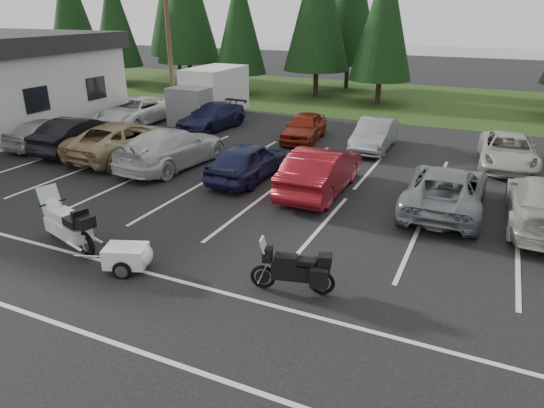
% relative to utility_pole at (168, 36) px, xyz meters
% --- Properties ---
extents(ground, '(120.00, 120.00, 0.00)m').
position_rel_utility_pole_xyz_m(ground, '(10.00, -12.00, -4.70)').
color(ground, black).
rests_on(ground, ground).
extents(grass_strip, '(80.00, 16.00, 0.01)m').
position_rel_utility_pole_xyz_m(grass_strip, '(10.00, 12.00, -4.69)').
color(grass_strip, '#1F3310').
rests_on(grass_strip, ground).
extents(lake_water, '(70.00, 50.00, 0.02)m').
position_rel_utility_pole_xyz_m(lake_water, '(14.00, 43.00, -4.70)').
color(lake_water, slate).
rests_on(lake_water, ground).
extents(utility_pole, '(1.60, 0.26, 9.00)m').
position_rel_utility_pole_xyz_m(utility_pole, '(0.00, 0.00, 0.00)').
color(utility_pole, '#473321').
rests_on(utility_pole, ground).
extents(box_truck, '(2.40, 5.60, 2.90)m').
position_rel_utility_pole_xyz_m(box_truck, '(2.00, 0.50, -3.25)').
color(box_truck, silver).
rests_on(box_truck, ground).
extents(stall_markings, '(32.00, 16.00, 0.01)m').
position_rel_utility_pole_xyz_m(stall_markings, '(10.00, -10.00, -4.69)').
color(stall_markings, silver).
rests_on(stall_markings, ground).
extents(conifer_0, '(4.58, 4.58, 10.66)m').
position_rel_utility_pole_xyz_m(conifer_0, '(-18.00, 10.50, 1.53)').
color(conifer_0, '#332316').
rests_on(conifer_0, ground).
extents(conifer_1, '(3.96, 3.96, 9.22)m').
position_rel_utility_pole_xyz_m(conifer_1, '(-12.00, 9.20, 0.69)').
color(conifer_1, '#332316').
rests_on(conifer_1, ground).
extents(conifer_3, '(3.87, 3.87, 9.02)m').
position_rel_utility_pole_xyz_m(conifer_3, '(-0.50, 9.40, 0.57)').
color(conifer_3, '#332316').
rests_on(conifer_3, ground).
extents(conifer_4, '(4.80, 4.80, 11.17)m').
position_rel_utility_pole_xyz_m(conifer_4, '(5.00, 10.90, 1.83)').
color(conifer_4, '#332316').
rests_on(conifer_4, ground).
extents(conifer_5, '(4.14, 4.14, 9.63)m').
position_rel_utility_pole_xyz_m(conifer_5, '(10.00, 9.60, 0.93)').
color(conifer_5, '#332316').
rests_on(conifer_5, ground).
extents(car_near_0, '(1.70, 4.16, 1.41)m').
position_rel_utility_pole_xyz_m(car_near_0, '(-1.65, -7.81, -3.99)').
color(car_near_0, '#B0B0B5').
rests_on(car_near_0, ground).
extents(car_near_1, '(1.93, 4.85, 1.57)m').
position_rel_utility_pole_xyz_m(car_near_1, '(0.32, -7.75, -3.91)').
color(car_near_1, black).
rests_on(car_near_1, ground).
extents(car_near_2, '(2.86, 5.77, 1.57)m').
position_rel_utility_pole_xyz_m(car_near_2, '(2.87, -7.63, -3.91)').
color(car_near_2, '#998058').
rests_on(car_near_2, ground).
extents(car_near_3, '(2.65, 5.67, 1.60)m').
position_rel_utility_pole_xyz_m(car_near_3, '(5.56, -7.91, -3.90)').
color(car_near_3, silver).
rests_on(car_near_3, ground).
extents(car_near_4, '(1.81, 4.32, 1.46)m').
position_rel_utility_pole_xyz_m(car_near_4, '(9.14, -8.04, -3.97)').
color(car_near_4, '#191C3E').
rests_on(car_near_4, ground).
extents(car_near_5, '(1.78, 4.95, 1.62)m').
position_rel_utility_pole_xyz_m(car_near_5, '(12.15, -8.22, -3.89)').
color(car_near_5, maroon).
rests_on(car_near_5, ground).
extents(car_near_6, '(2.42, 5.18, 1.44)m').
position_rel_utility_pole_xyz_m(car_near_6, '(16.38, -8.09, -3.98)').
color(car_near_6, slate).
rests_on(car_near_6, ground).
extents(car_far_0, '(2.76, 5.48, 1.49)m').
position_rel_utility_pole_xyz_m(car_far_0, '(-1.02, -2.28, -3.95)').
color(car_far_0, white).
rests_on(car_far_0, ground).
extents(car_far_1, '(2.34, 4.86, 1.37)m').
position_rel_utility_pole_xyz_m(car_far_1, '(3.55, -1.57, -4.01)').
color(car_far_1, '#17193A').
rests_on(car_far_1, ground).
extents(car_far_2, '(2.00, 4.14, 1.36)m').
position_rel_utility_pole_xyz_m(car_far_2, '(8.97, -1.66, -4.02)').
color(car_far_2, maroon).
rests_on(car_far_2, ground).
extents(car_far_3, '(1.58, 4.29, 1.40)m').
position_rel_utility_pole_xyz_m(car_far_3, '(12.54, -1.79, -4.00)').
color(car_far_3, slate).
rests_on(car_far_3, ground).
extents(car_far_4, '(2.49, 4.90, 1.33)m').
position_rel_utility_pole_xyz_m(car_far_4, '(18.20, -2.11, -4.03)').
color(car_far_4, '#AAA79C').
rests_on(car_far_4, ground).
extents(touring_motorcycle, '(3.00, 1.68, 1.59)m').
position_rel_utility_pole_xyz_m(touring_motorcycle, '(7.27, -15.19, -3.90)').
color(touring_motorcycle, silver).
rests_on(touring_motorcycle, ground).
extents(cargo_trailer, '(1.69, 1.31, 0.69)m').
position_rel_utility_pole_xyz_m(cargo_trailer, '(9.63, -15.61, -4.35)').
color(cargo_trailer, white).
rests_on(cargo_trailer, ground).
extents(adventure_motorcycle, '(2.32, 1.25, 1.34)m').
position_rel_utility_pole_xyz_m(adventure_motorcycle, '(13.76, -14.76, -4.03)').
color(adventure_motorcycle, black).
rests_on(adventure_motorcycle, ground).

